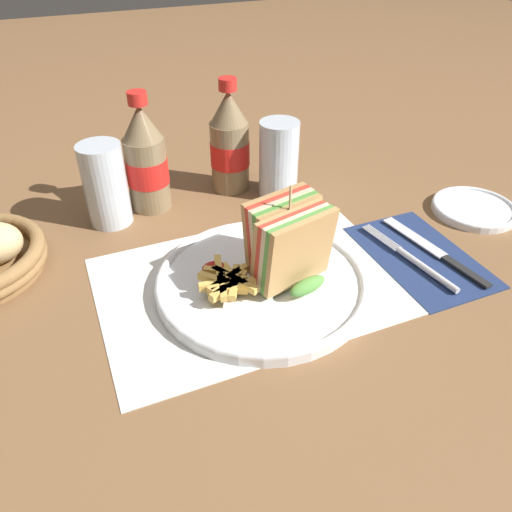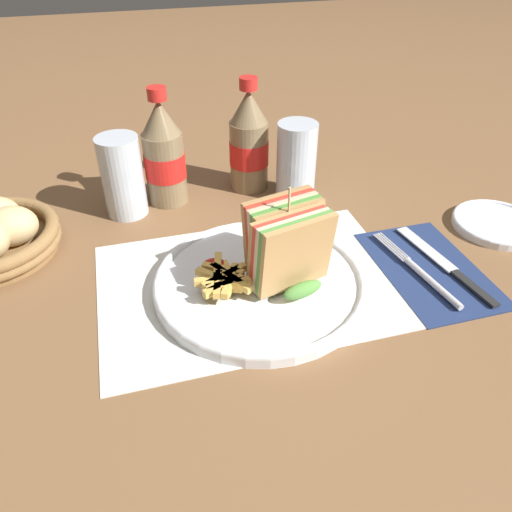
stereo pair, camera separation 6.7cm
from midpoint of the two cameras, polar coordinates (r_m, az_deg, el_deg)
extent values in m
plane|color=brown|center=(0.69, -3.36, -2.94)|extent=(4.00, 4.00, 0.00)
cube|color=silver|center=(0.69, -2.85, -3.11)|extent=(0.41, 0.29, 0.00)
cylinder|color=white|center=(0.67, -2.18, -3.30)|extent=(0.29, 0.29, 0.01)
torus|color=white|center=(0.67, -2.20, -2.83)|extent=(0.29, 0.29, 0.01)
cube|color=tan|center=(0.62, 2.12, 0.21)|extent=(0.10, 0.04, 0.10)
cube|color=#518E3D|center=(0.62, 1.67, 0.49)|extent=(0.10, 0.04, 0.10)
cube|color=beige|center=(0.63, 1.23, 0.76)|extent=(0.10, 0.04, 0.10)
cube|color=red|center=(0.64, 0.79, 1.03)|extent=(0.10, 0.04, 0.10)
cube|color=tan|center=(0.64, 0.37, 1.30)|extent=(0.10, 0.04, 0.10)
ellipsoid|color=#518E3D|center=(0.63, 2.91, -3.55)|extent=(0.06, 0.03, 0.02)
cube|color=tan|center=(0.65, 1.12, 1.59)|extent=(0.10, 0.04, 0.10)
cube|color=#518E3D|center=(0.65, 0.70, 1.98)|extent=(0.10, 0.04, 0.10)
cube|color=beige|center=(0.66, 0.28, 2.36)|extent=(0.10, 0.04, 0.10)
cube|color=red|center=(0.66, -0.13, 2.73)|extent=(0.10, 0.04, 0.10)
cube|color=tan|center=(0.66, -0.53, 3.10)|extent=(0.10, 0.04, 0.10)
ellipsoid|color=#518E3D|center=(0.67, 1.31, -1.32)|extent=(0.06, 0.03, 0.02)
cylinder|color=tan|center=(0.63, 0.76, 2.73)|extent=(0.00, 0.00, 0.13)
cube|color=gold|center=(0.66, -5.69, -2.50)|extent=(0.01, 0.06, 0.01)
cube|color=gold|center=(0.64, -6.60, -4.17)|extent=(0.05, 0.02, 0.01)
cube|color=gold|center=(0.64, -6.35, -3.93)|extent=(0.05, 0.03, 0.01)
cube|color=gold|center=(0.65, -5.30, -3.39)|extent=(0.03, 0.05, 0.01)
cube|color=gold|center=(0.63, -6.14, -3.81)|extent=(0.06, 0.03, 0.01)
cube|color=gold|center=(0.64, -5.48, -3.13)|extent=(0.04, 0.06, 0.01)
cube|color=gold|center=(0.64, -7.14, -3.30)|extent=(0.06, 0.02, 0.01)
cube|color=gold|center=(0.64, -5.48, -2.82)|extent=(0.04, 0.07, 0.01)
cube|color=gold|center=(0.64, -7.30, -2.92)|extent=(0.05, 0.05, 0.01)
cube|color=gold|center=(0.64, -6.17, -2.72)|extent=(0.07, 0.04, 0.01)
cube|color=gold|center=(0.63, -6.85, -3.66)|extent=(0.02, 0.05, 0.01)
cube|color=gold|center=(0.63, -5.10, -3.45)|extent=(0.07, 0.01, 0.01)
cube|color=gold|center=(0.66, -7.25, -1.45)|extent=(0.02, 0.05, 0.01)
cube|color=gold|center=(0.65, -6.48, -1.98)|extent=(0.05, 0.04, 0.01)
ellipsoid|color=maroon|center=(0.68, -7.66, -1.48)|extent=(0.03, 0.03, 0.01)
cube|color=navy|center=(0.76, 15.90, -0.05)|extent=(0.13, 0.22, 0.00)
cylinder|color=silver|center=(0.73, 16.48, -1.55)|extent=(0.02, 0.11, 0.01)
cylinder|color=silver|center=(0.77, 11.46, 1.90)|extent=(0.01, 0.07, 0.00)
cylinder|color=silver|center=(0.78, 11.69, 1.98)|extent=(0.01, 0.07, 0.00)
cylinder|color=silver|center=(0.78, 11.91, 2.06)|extent=(0.01, 0.07, 0.00)
cylinder|color=silver|center=(0.78, 12.13, 2.15)|extent=(0.01, 0.07, 0.00)
cube|color=black|center=(0.74, 20.54, -1.74)|extent=(0.02, 0.08, 0.00)
cube|color=silver|center=(0.79, 15.35, 2.04)|extent=(0.03, 0.12, 0.00)
cylinder|color=#7A6647|center=(0.85, -14.49, 9.01)|extent=(0.07, 0.07, 0.12)
cylinder|color=red|center=(0.85, -14.55, 9.37)|extent=(0.07, 0.07, 0.04)
cone|color=#7A6647|center=(0.82, -15.44, 14.49)|extent=(0.06, 0.06, 0.05)
cylinder|color=red|center=(0.81, -15.87, 16.93)|extent=(0.03, 0.03, 0.02)
cylinder|color=#7A6647|center=(0.89, -5.18, 11.20)|extent=(0.07, 0.07, 0.12)
cylinder|color=red|center=(0.89, -5.20, 11.55)|extent=(0.07, 0.07, 0.04)
cone|color=#7A6647|center=(0.86, -5.51, 16.55)|extent=(0.06, 0.06, 0.05)
cylinder|color=red|center=(0.84, -5.66, 18.92)|extent=(0.03, 0.03, 0.02)
cylinder|color=silver|center=(0.86, 0.36, 10.90)|extent=(0.07, 0.07, 0.13)
cylinder|color=silver|center=(0.83, -19.10, 7.62)|extent=(0.07, 0.07, 0.13)
cylinder|color=black|center=(0.85, -18.53, 5.07)|extent=(0.06, 0.06, 0.05)
cylinder|color=white|center=(0.90, 21.70, 4.89)|extent=(0.14, 0.14, 0.01)
torus|color=white|center=(0.90, 21.77, 5.17)|extent=(0.14, 0.14, 0.01)
camera|label=1|loc=(0.03, -92.86, -2.10)|focal=35.00mm
camera|label=2|loc=(0.03, 87.14, 2.10)|focal=35.00mm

